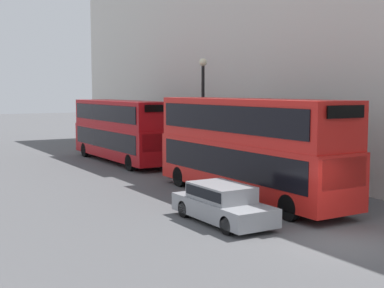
# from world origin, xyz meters

# --- Properties ---
(ground_plane) EXTENTS (200.00, 200.00, 0.00)m
(ground_plane) POSITION_xyz_m (0.00, 0.00, 0.00)
(ground_plane) COLOR #515154
(bus_leading) EXTENTS (2.59, 11.42, 4.45)m
(bus_leading) POSITION_xyz_m (1.60, 7.20, 2.45)
(bus_leading) COLOR red
(bus_leading) RESTS_ON ground
(bus_second_in_queue) EXTENTS (2.59, 11.14, 4.12)m
(bus_second_in_queue) POSITION_xyz_m (1.60, 21.30, 2.28)
(bus_second_in_queue) COLOR #A80F14
(bus_second_in_queue) RESTS_ON ground
(car_dark_sedan) EXTENTS (1.79, 4.49, 1.41)m
(car_dark_sedan) POSITION_xyz_m (-1.80, 4.17, 0.74)
(car_dark_sedan) COLOR gray
(car_dark_sedan) RESTS_ON ground
(street_lamp) EXTENTS (0.44, 0.44, 6.62)m
(street_lamp) POSITION_xyz_m (3.68, 14.29, 4.08)
(street_lamp) COLOR black
(street_lamp) RESTS_ON ground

